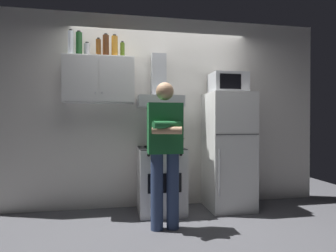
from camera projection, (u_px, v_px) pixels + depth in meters
The scene contains 16 objects.
ground_plane at pixel (168, 218), 3.50m from camera, with size 7.00×7.00×0.00m, color #4C4C51.
back_wall_tiled at pixel (161, 112), 4.07m from camera, with size 4.80×0.10×2.70m, color silver.
upper_cabinet at pixel (99, 80), 3.69m from camera, with size 0.90×0.37×0.60m.
stove_oven at pixel (161, 180), 3.73m from camera, with size 0.60×0.62×0.87m.
range_hood at pixel (159, 93), 3.84m from camera, with size 0.60×0.44×0.75m.
refrigerator at pixel (228, 151), 3.89m from camera, with size 0.60×0.62×1.60m.
microwave at pixel (228, 83), 3.90m from camera, with size 0.48×0.37×0.28m.
person_standing at pixel (165, 149), 3.12m from camera, with size 0.38×0.33×1.64m.
cooking_pot at pixel (172, 142), 3.63m from camera, with size 0.32×0.22×0.13m.
bottle_liquor_amber at pixel (115, 47), 3.69m from camera, with size 0.08×0.08×0.30m.
bottle_wine_green at pixel (79, 44), 3.63m from camera, with size 0.08×0.08×0.33m.
bottle_beer_brown at pixel (98, 48), 3.70m from camera, with size 0.07×0.07×0.26m.
bottle_vodka_clear at pixel (71, 43), 3.59m from camera, with size 0.07×0.07×0.34m.
bottle_canister_steel at pixel (87, 50), 3.67m from camera, with size 0.08×0.08×0.20m.
bottle_olive_oil at pixel (122, 50), 3.72m from camera, with size 0.06×0.06×0.22m.
bottle_rum_dark at pixel (106, 46), 3.68m from camera, with size 0.08×0.08×0.31m.
Camera 1 is at (-0.63, -3.42, 1.20)m, focal length 29.96 mm.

